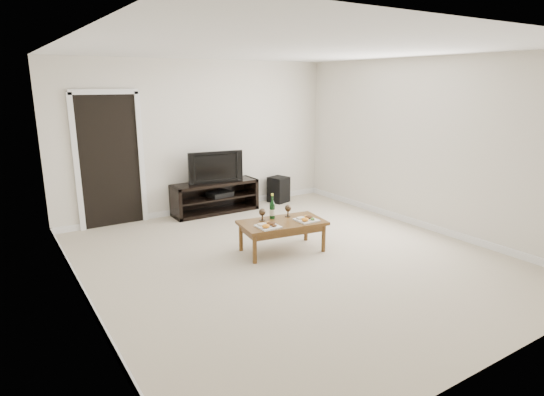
{
  "coord_description": "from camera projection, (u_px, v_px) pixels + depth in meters",
  "views": [
    {
      "loc": [
        -3.21,
        -4.51,
        2.23
      ],
      "look_at": [
        0.03,
        0.52,
        0.7
      ],
      "focal_mm": 30.0,
      "sensor_mm": 36.0,
      "label": 1
    }
  ],
  "objects": [
    {
      "name": "goblet_right",
      "position": [
        288.0,
        211.0,
        6.28
      ],
      "size": [
        0.09,
        0.09,
        0.17
      ],
      "primitive_type": null,
      "color": "#382B1E",
      "rests_on": "coffee_table"
    },
    {
      "name": "floor",
      "position": [
        292.0,
        259.0,
        5.91
      ],
      "size": [
        5.5,
        5.5,
        0.0
      ],
      "primitive_type": "plane",
      "color": "#BCAF97",
      "rests_on": "ground"
    },
    {
      "name": "goblet_left",
      "position": [
        262.0,
        215.0,
        6.09
      ],
      "size": [
        0.09,
        0.09,
        0.17
      ],
      "primitive_type": null,
      "color": "#382B1E",
      "rests_on": "coffee_table"
    },
    {
      "name": "ceiling",
      "position": [
        294.0,
        47.0,
        5.26
      ],
      "size": [
        5.0,
        5.5,
        0.04
      ],
      "primitive_type": "cube",
      "color": "white",
      "rests_on": "back_wall"
    },
    {
      "name": "back_wall",
      "position": [
        200.0,
        138.0,
        7.84
      ],
      "size": [
        5.0,
        0.04,
        2.6
      ],
      "primitive_type": "cube",
      "color": "silver",
      "rests_on": "ground"
    },
    {
      "name": "media_console",
      "position": [
        215.0,
        197.0,
        7.93
      ],
      "size": [
        1.51,
        0.45,
        0.55
      ],
      "primitive_type": "cube",
      "color": "black",
      "rests_on": "ground"
    },
    {
      "name": "coffee_table",
      "position": [
        282.0,
        236.0,
        6.13
      ],
      "size": [
        1.2,
        0.77,
        0.42
      ],
      "primitive_type": "cube",
      "rotation": [
        0.0,
        0.0,
        -0.14
      ],
      "color": "brown",
      "rests_on": "ground"
    },
    {
      "name": "doorway",
      "position": [
        110.0,
        162.0,
        7.07
      ],
      "size": [
        0.9,
        0.02,
        2.05
      ],
      "primitive_type": "cube",
      "color": "black",
      "rests_on": "ground"
    },
    {
      "name": "television",
      "position": [
        214.0,
        166.0,
        7.8
      ],
      "size": [
        0.96,
        0.28,
        0.55
      ],
      "primitive_type": "imported",
      "rotation": [
        0.0,
        0.0,
        -0.16
      ],
      "color": "black",
      "rests_on": "media_console"
    },
    {
      "name": "subwoofer",
      "position": [
        279.0,
        189.0,
        8.66
      ],
      "size": [
        0.4,
        0.4,
        0.48
      ],
      "primitive_type": "cube",
      "rotation": [
        0.0,
        0.0,
        0.29
      ],
      "color": "black",
      "rests_on": "ground"
    },
    {
      "name": "plate_right",
      "position": [
        306.0,
        218.0,
        6.1
      ],
      "size": [
        0.27,
        0.27,
        0.07
      ],
      "primitive_type": "cube",
      "color": "white",
      "rests_on": "coffee_table"
    },
    {
      "name": "wine_bottle",
      "position": [
        272.0,
        206.0,
        6.17
      ],
      "size": [
        0.07,
        0.07,
        0.35
      ],
      "primitive_type": "cylinder",
      "color": "black",
      "rests_on": "coffee_table"
    },
    {
      "name": "av_receiver",
      "position": [
        220.0,
        194.0,
        7.96
      ],
      "size": [
        0.44,
        0.35,
        0.08
      ],
      "primitive_type": "cube",
      "rotation": [
        0.0,
        0.0,
        0.14
      ],
      "color": "black",
      "rests_on": "media_console"
    },
    {
      "name": "plate_left",
      "position": [
        268.0,
        225.0,
        5.83
      ],
      "size": [
        0.27,
        0.27,
        0.07
      ],
      "primitive_type": "cube",
      "color": "white",
      "rests_on": "coffee_table"
    }
  ]
}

